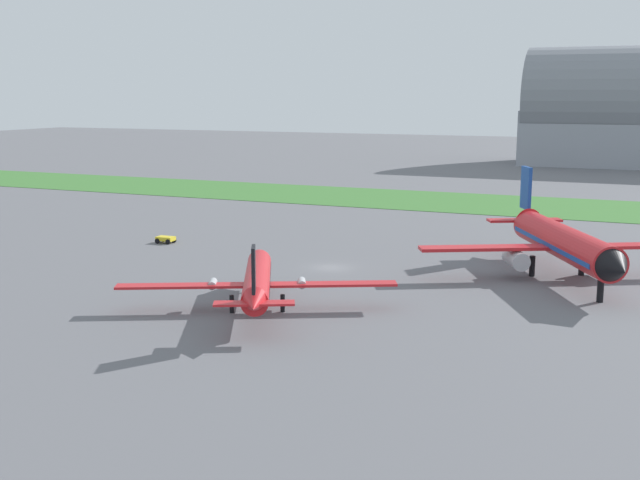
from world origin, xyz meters
The scene contains 5 objects.
ground_plane centered at (0.00, 0.00, 0.00)m, with size 600.00×600.00×0.00m, color slate.
grass_taxiway_strip centered at (0.00, 62.11, 0.04)m, with size 360.00×28.00×0.08m, color #3D7533.
airplane_foreground_turboprop centered at (0.73, -20.03, 2.90)m, with size 24.45×21.26×7.92m.
airplane_midfield_jet centered at (25.48, 5.17, 4.05)m, with size 29.21×29.13×11.23m.
baggage_cart_near_gate centered at (-26.78, 5.56, 0.57)m, with size 2.45×1.83×0.90m.
Camera 1 is at (34.71, -84.65, 20.22)m, focal length 44.64 mm.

